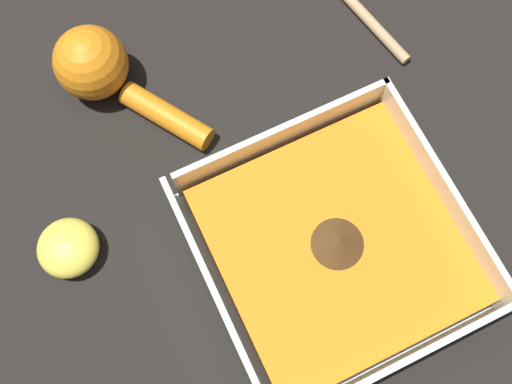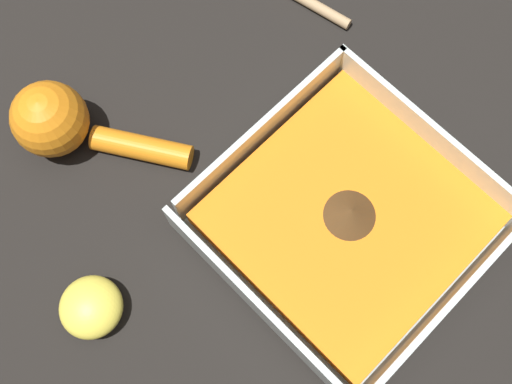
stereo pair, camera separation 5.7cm
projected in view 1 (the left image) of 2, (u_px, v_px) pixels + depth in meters
name	position (u px, v px, depth m)	size (l,w,h in m)	color
ground_plane	(338.00, 261.00, 0.59)	(4.00, 4.00, 0.00)	black
square_dish	(331.00, 249.00, 0.57)	(0.24, 0.24, 0.06)	silver
lemon_squeezer	(101.00, 70.00, 0.61)	(0.16, 0.12, 0.08)	orange
lemon_half	(68.00, 248.00, 0.57)	(0.06, 0.06, 0.03)	#EFDB4C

